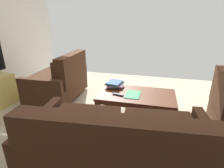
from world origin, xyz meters
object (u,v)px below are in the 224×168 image
at_px(loveseat_near, 60,80).
at_px(tv_remote, 118,95).
at_px(loose_magazine, 133,95).
at_px(book_stack, 115,84).
at_px(sofa_main, 118,147).
at_px(coffee_table, 136,98).

relative_size(loveseat_near, tv_remote, 6.95).
bearing_deg(loose_magazine, tv_remote, -160.62).
xyz_separation_m(book_stack, tv_remote, (-0.12, 0.31, -0.04)).
bearing_deg(loose_magazine, sofa_main, -88.10).
bearing_deg(loveseat_near, book_stack, 170.31).
height_order(sofa_main, coffee_table, sofa_main).
height_order(loveseat_near, loose_magazine, loveseat_near).
distance_m(sofa_main, book_stack, 1.37).
bearing_deg(coffee_table, loose_magazine, 44.41).
distance_m(coffee_table, book_stack, 0.44).
bearing_deg(tv_remote, book_stack, -68.86).
bearing_deg(sofa_main, loveseat_near, -46.35).
xyz_separation_m(sofa_main, loveseat_near, (1.44, -1.51, 0.01)).
relative_size(loveseat_near, book_stack, 3.60).
xyz_separation_m(sofa_main, tv_remote, (0.22, -1.01, 0.07)).
bearing_deg(coffee_table, sofa_main, 88.13).
distance_m(loveseat_near, book_stack, 1.12).
bearing_deg(loveseat_near, coffee_table, 165.38).
distance_m(coffee_table, tv_remote, 0.29).
distance_m(sofa_main, loose_magazine, 1.08).
bearing_deg(book_stack, loveseat_near, -9.69).
relative_size(sofa_main, loveseat_near, 1.54).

